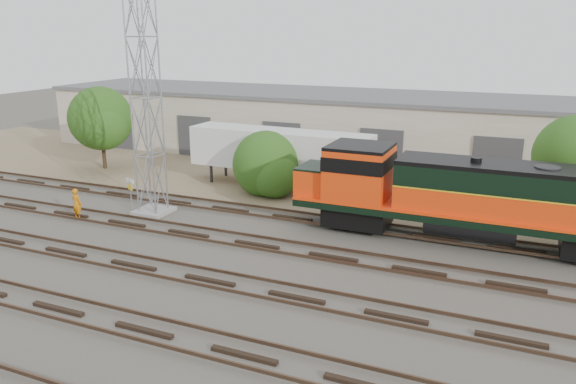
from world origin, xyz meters
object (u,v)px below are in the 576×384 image
at_px(signal_tower, 146,102).
at_px(semi_trailer, 284,152).
at_px(worker, 77,204).
at_px(locomotive, 466,196).

distance_m(signal_tower, semi_trailer, 10.23).
relative_size(signal_tower, worker, 7.52).
height_order(signal_tower, semi_trailer, signal_tower).
relative_size(locomotive, signal_tower, 1.36).
relative_size(signal_tower, semi_trailer, 1.04).
distance_m(worker, semi_trailer, 13.50).
bearing_deg(locomotive, signal_tower, -172.91).
height_order(locomotive, semi_trailer, locomotive).
bearing_deg(semi_trailer, signal_tower, -119.11).
xyz_separation_m(signal_tower, worker, (-3.31, -2.59, -5.59)).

